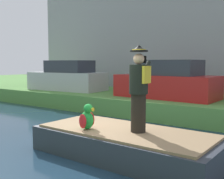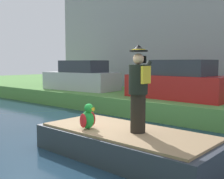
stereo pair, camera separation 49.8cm
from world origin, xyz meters
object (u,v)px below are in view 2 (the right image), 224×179
parked_car_silver (81,77)px  boat (125,143)px  parked_car_red (179,82)px  person_pirate (138,89)px  parrot_plush (88,118)px

parked_car_silver → boat: bearing=-126.8°
parked_car_silver → parked_car_red: bearing=-90.0°
boat → parked_car_red: (5.15, 1.39, 1.02)m
person_pirate → boat: bearing=99.0°
person_pirate → parked_car_silver: person_pirate is taller
parked_car_red → parked_car_silver: bearing=90.0°
person_pirate → parked_car_silver: (5.15, 7.23, -0.21)m
parked_car_silver → parrot_plush: bearing=-132.2°
parrot_plush → parked_car_silver: parked_car_silver is taller
parrot_plush → parked_car_red: 5.66m
boat → parked_car_silver: bearing=53.2°
parked_car_red → parked_car_silver: (0.00, 5.50, 0.00)m
boat → parked_car_silver: (5.15, 6.89, 1.02)m
boat → person_pirate: size_ratio=2.29×
boat → parked_car_silver: parked_car_silver is taller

